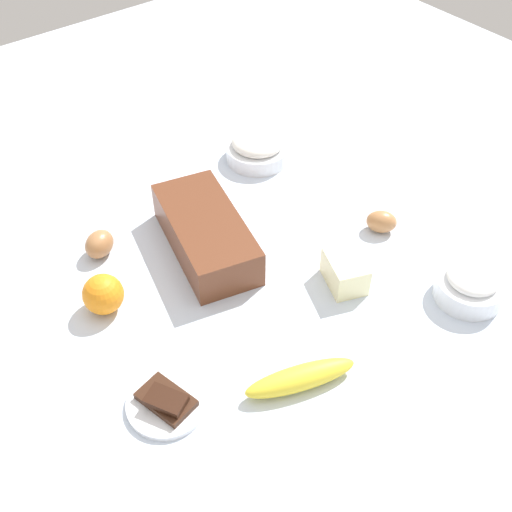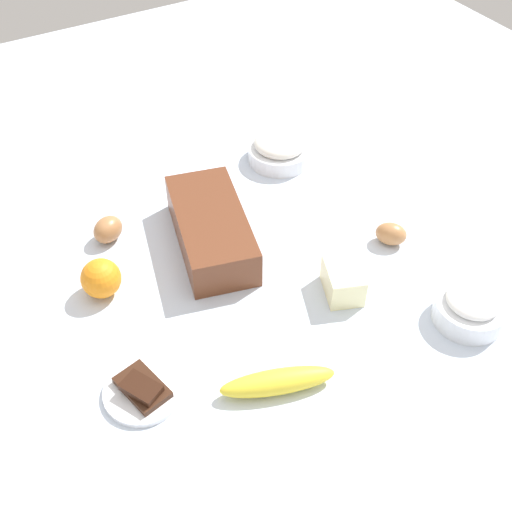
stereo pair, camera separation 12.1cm
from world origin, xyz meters
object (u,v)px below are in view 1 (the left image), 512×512
Objects in this scene: loaf_pan at (206,233)px; egg_near_butter at (381,222)px; egg_beside_bowl at (99,244)px; flour_bowl at (258,148)px; banana at (300,378)px; butter_block at (345,271)px; orange_fruit at (103,294)px; sugar_bowl at (471,285)px; chocolate_plate at (167,402)px.

loaf_pan reaches higher than egg_near_butter.
egg_beside_bowl is at bearing -120.97° from egg_near_butter.
flour_bowl is 0.35m from egg_near_butter.
butter_block reaches higher than banana.
egg_beside_bowl is (0.06, -0.44, -0.01)m from flour_bowl.
sugar_bowl is at bearing 54.49° from orange_fruit.
chocolate_plate is (0.44, -0.53, -0.02)m from flour_bowl.
flour_bowl is 2.22× the size of egg_beside_bowl.
flour_bowl is at bearing 110.92° from orange_fruit.
orange_fruit is at bearing -24.73° from egg_beside_bowl.
egg_beside_bowl is (-0.35, -0.32, -0.00)m from butter_block.
egg_near_butter is at bearing 73.85° from orange_fruit.
loaf_pan is 0.37m from chocolate_plate.
egg_near_butter is 0.58m from chocolate_plate.
egg_beside_bowl is (-0.52, -0.48, -0.01)m from sugar_bowl.
banana is at bearing -63.90° from egg_near_butter.
sugar_bowl reaches higher than egg_beside_bowl.
loaf_pan is 4.87× the size of egg_near_butter.
flour_bowl is at bearing -175.96° from sugar_bowl.
flour_bowl is 2.35× the size of egg_near_butter.
orange_fruit reaches higher than butter_block.
chocolate_plate is (0.24, -0.02, -0.03)m from orange_fruit.
egg_beside_bowl is (-0.29, -0.49, 0.00)m from egg_near_butter.
egg_near_butter is at bearing 59.03° from egg_beside_bowl.
butter_block is at bearing 46.60° from loaf_pan.
egg_beside_bowl is at bearing 167.33° from chocolate_plate.
egg_beside_bowl is at bearing -137.46° from butter_block.
banana is 1.46× the size of chocolate_plate.
orange_fruit is 0.57m from egg_near_butter.
loaf_pan is 0.32m from flour_bowl.
egg_near_butter reaches higher than banana.
sugar_bowl is at bearing 83.40° from banana.
loaf_pan is 0.51m from sugar_bowl.
sugar_bowl is (0.58, 0.04, 0.00)m from flour_bowl.
sugar_bowl is 0.58m from chocolate_plate.
butter_block is at bearing 42.54° from egg_beside_bowl.
chocolate_plate is (-0.14, -0.57, -0.02)m from sugar_bowl.
egg_beside_bowl reaches higher than egg_near_butter.
banana is 0.25m from butter_block.
chocolate_plate is at bearing -81.61° from egg_near_butter.
sugar_bowl is at bearing 75.71° from chocolate_plate.
banana is at bearing 12.80° from egg_beside_bowl.
flour_bowl is at bearing 129.64° from chocolate_plate.
egg_beside_bowl is at bearing -137.25° from sugar_bowl.
banana is (0.36, -0.07, -0.02)m from loaf_pan.
loaf_pan is at bearing -147.52° from butter_block.
butter_block is (-0.17, -0.16, -0.00)m from sugar_bowl.
orange_fruit reaches higher than chocolate_plate.
egg_near_butter is (-0.23, 0.01, -0.01)m from sugar_bowl.
loaf_pan reaches higher than sugar_bowl.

